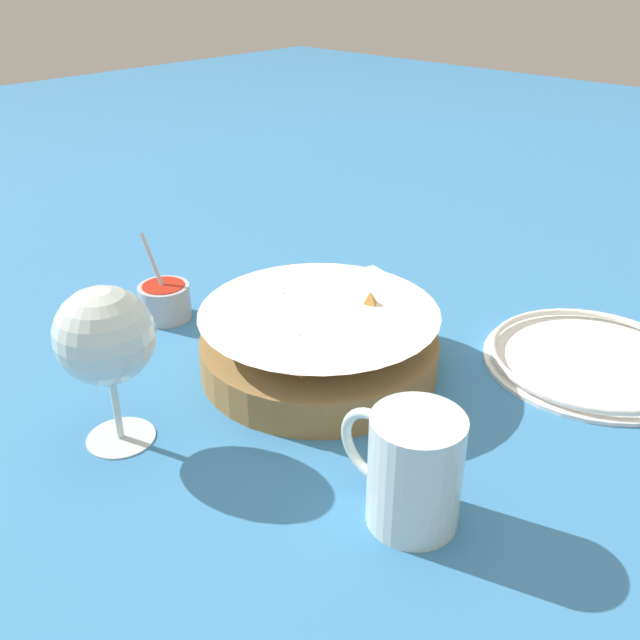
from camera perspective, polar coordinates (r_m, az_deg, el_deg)
name	(u,v)px	position (r m, az deg, el deg)	size (l,w,h in m)	color
ground_plane	(325,371)	(0.79, 0.37, -4.13)	(4.00, 4.00, 0.00)	teal
food_basket	(320,343)	(0.78, 0.03, -1.85)	(0.26, 0.26, 0.09)	olive
sauce_cup	(165,300)	(0.91, -12.32, 1.60)	(0.07, 0.06, 0.10)	#B7B7BC
wine_glass	(105,340)	(0.66, -16.80, -1.52)	(0.09, 0.09, 0.16)	silver
beer_mug	(413,473)	(0.58, 7.42, -12.05)	(0.11, 0.08, 0.10)	silver
side_plate	(591,359)	(0.85, 20.86, -2.92)	(0.24, 0.24, 0.01)	white
napkin	(378,286)	(0.98, 4.63, 2.70)	(0.14, 0.11, 0.01)	white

